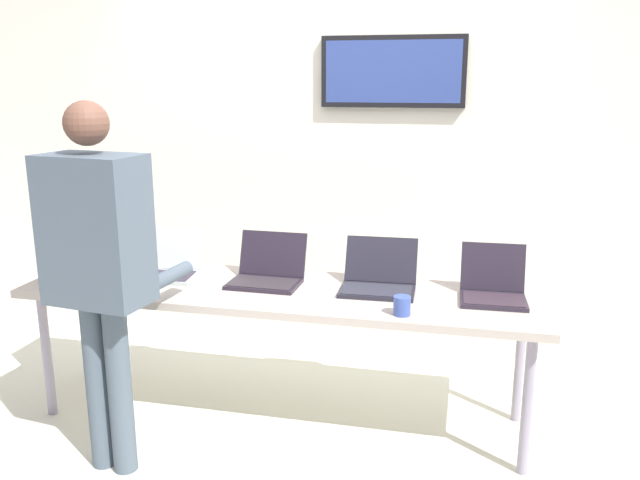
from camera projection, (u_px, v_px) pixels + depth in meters
ground at (282, 420)px, 3.55m from camera, size 8.00×8.00×0.04m
back_wall at (328, 156)px, 4.30m from camera, size 8.00×0.11×2.58m
workbench at (280, 298)px, 3.38m from camera, size 2.69×0.70×0.74m
equipment_box at (91, 243)px, 3.60m from camera, size 0.39×0.33×0.35m
laptop_station_0 at (166, 265)px, 3.59m from camera, size 0.39×0.38×0.24m
laptop_station_1 at (267, 272)px, 3.46m from camera, size 0.37×0.34×0.25m
laptop_station_2 at (379, 279)px, 3.34m from camera, size 0.39×0.37×0.24m
laptop_station_3 at (493, 287)px, 3.20m from camera, size 0.32×0.32×0.26m
person at (99, 256)px, 2.85m from camera, size 0.49×0.63×1.71m
coffee_mug at (402, 306)px, 2.98m from camera, size 0.08×0.08×0.09m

